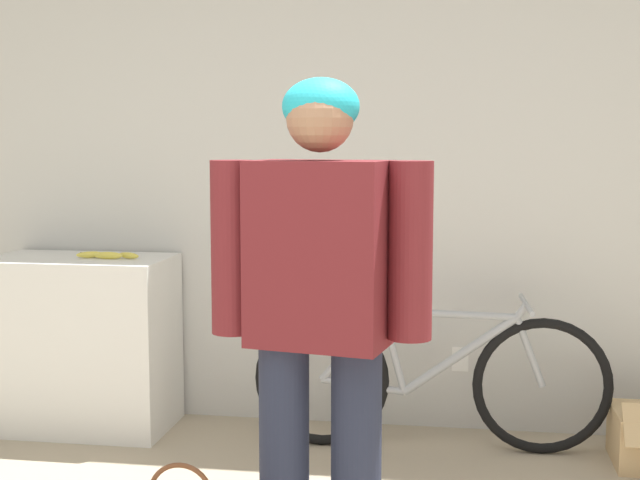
{
  "coord_description": "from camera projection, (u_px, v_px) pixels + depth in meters",
  "views": [
    {
      "loc": [
        0.55,
        -1.83,
        1.43
      ],
      "look_at": [
        0.11,
        0.91,
        1.11
      ],
      "focal_mm": 50.0,
      "sensor_mm": 36.0,
      "label": 1
    }
  ],
  "objects": [
    {
      "name": "wall_back",
      "position": [
        351.0,
        165.0,
        4.39
      ],
      "size": [
        8.0,
        0.07,
        2.6
      ],
      "color": "silver",
      "rests_on": "ground_plane"
    },
    {
      "name": "side_shelf",
      "position": [
        82.0,
        343.0,
        4.4
      ],
      "size": [
        0.87,
        0.5,
        0.85
      ],
      "color": "white",
      "rests_on": "ground_plane"
    },
    {
      "name": "banana",
      "position": [
        108.0,
        255.0,
        4.3
      ],
      "size": [
        0.33,
        0.09,
        0.03
      ],
      "color": "#EAD64C",
      "rests_on": "side_shelf"
    },
    {
      "name": "bicycle",
      "position": [
        430.0,
        377.0,
        4.08
      ],
      "size": [
        1.63,
        0.46,
        0.7
      ],
      "rotation": [
        0.0,
        0.0,
        0.04
      ],
      "color": "black",
      "rests_on": "ground_plane"
    },
    {
      "name": "person",
      "position": [
        320.0,
        295.0,
        2.81
      ],
      "size": [
        0.7,
        0.33,
        1.62
      ],
      "rotation": [
        0.0,
        0.0,
        -0.18
      ],
      "color": "#23283D",
      "rests_on": "ground_plane"
    }
  ]
}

